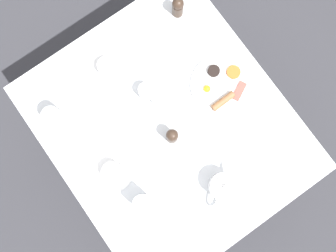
{
  "coord_description": "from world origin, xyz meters",
  "views": [
    {
      "loc": [
        0.19,
        -0.13,
        2.25
      ],
      "look_at": [
        0.0,
        0.0,
        0.73
      ],
      "focal_mm": 42.0,
      "sensor_mm": 36.0,
      "label": 1
    }
  ],
  "objects": [
    {
      "name": "breakfast_plate",
      "position": [
        -0.01,
        0.27,
        0.72
      ],
      "size": [
        0.26,
        0.26,
        0.04
      ],
      "color": "white",
      "rests_on": "table"
    },
    {
      "name": "ground_plane",
      "position": [
        0.0,
        0.0,
        0.0
      ],
      "size": [
        8.0,
        8.0,
        0.0
      ],
      "primitive_type": "plane",
      "color": "#333338"
    },
    {
      "name": "table",
      "position": [
        0.0,
        0.0,
        0.64
      ],
      "size": [
        1.03,
        0.9,
        0.71
      ],
      "color": "silver",
      "rests_on": "ground_plane"
    },
    {
      "name": "teacup_with_saucer_left",
      "position": [
        -0.33,
        -0.06,
        0.74
      ],
      "size": [
        0.15,
        0.15,
        0.07
      ],
      "color": "white",
      "rests_on": "table"
    },
    {
      "name": "pepper_grinder",
      "position": [
        -0.37,
        0.31,
        0.76
      ],
      "size": [
        0.05,
        0.05,
        0.11
      ],
      "color": "#38281E",
      "rests_on": "table"
    },
    {
      "name": "water_glass_short",
      "position": [
        0.19,
        -0.25,
        0.77
      ],
      "size": [
        0.07,
        0.07,
        0.13
      ],
      "color": "white",
      "rests_on": "table"
    },
    {
      "name": "teacup_with_saucer_right",
      "position": [
        0.03,
        -0.28,
        0.73
      ],
      "size": [
        0.15,
        0.15,
        0.07
      ],
      "color": "white",
      "rests_on": "table"
    },
    {
      "name": "teapot_near",
      "position": [
        0.31,
        0.03,
        0.75
      ],
      "size": [
        0.12,
        0.17,
        0.11
      ],
      "rotation": [
        0.0,
        0.0,
        2.16
      ],
      "color": "white",
      "rests_on": "table"
    },
    {
      "name": "creamer_jug",
      "position": [
        -0.16,
        0.01,
        0.74
      ],
      "size": [
        0.09,
        0.06,
        0.07
      ],
      "color": "white",
      "rests_on": "table"
    },
    {
      "name": "water_glass_tall",
      "position": [
        -0.27,
        -0.34,
        0.78
      ],
      "size": [
        0.07,
        0.07,
        0.13
      ],
      "color": "white",
      "rests_on": "table"
    },
    {
      "name": "fork_by_plate",
      "position": [
        -0.14,
        -0.2,
        0.71
      ],
      "size": [
        0.11,
        0.15,
        0.0
      ],
      "rotation": [
        0.0,
        0.0,
        5.66
      ],
      "color": "silver",
      "rests_on": "table"
    },
    {
      "name": "knife_by_plate",
      "position": [
        -0.29,
        0.14,
        0.71
      ],
      "size": [
        0.1,
        0.19,
        0.0
      ],
      "rotation": [
        0.0,
        0.0,
        2.72
      ],
      "color": "silver",
      "rests_on": "table"
    },
    {
      "name": "napkin_folded",
      "position": [
        0.32,
        0.3,
        0.71
      ],
      "size": [
        0.2,
        0.21,
        0.01
      ],
      "rotation": [
        0.0,
        0.0,
        4.12
      ],
      "color": "white",
      "rests_on": "table"
    },
    {
      "name": "salt_grinder",
      "position": [
        0.05,
        -0.01,
        0.76
      ],
      "size": [
        0.05,
        0.05,
        0.11
      ],
      "color": "#38281E",
      "rests_on": "table"
    },
    {
      "name": "fork_spare",
      "position": [
        0.11,
        -0.12,
        0.71
      ],
      "size": [
        0.15,
        0.09,
        0.0
      ],
      "rotation": [
        0.0,
        0.0,
        4.21
      ],
      "color": "silver",
      "rests_on": "table"
    },
    {
      "name": "spoon_for_tea",
      "position": [
        0.36,
        -0.33,
        0.71
      ],
      "size": [
        0.09,
        0.15,
        0.0
      ],
      "rotation": [
        0.0,
        0.0,
        3.64
      ],
      "color": "silver",
      "rests_on": "table"
    }
  ]
}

